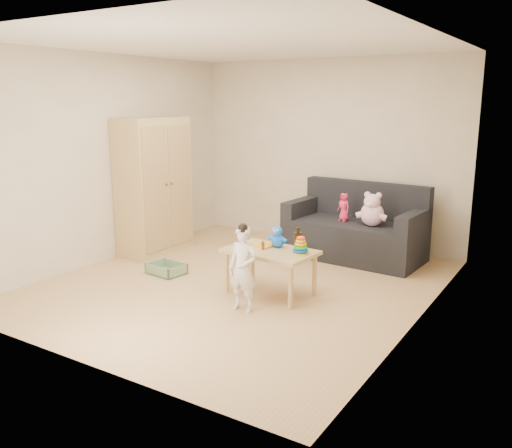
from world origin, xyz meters
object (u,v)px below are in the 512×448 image
Objects in this scene: wardrobe at (154,186)px; toddler at (243,270)px; play_table at (270,272)px; sofa at (354,240)px.

wardrobe is 2.54m from toddler.
toddler is (0.01, -0.54, 0.17)m from play_table.
sofa is (2.43, 1.13, -0.66)m from wardrobe.
toddler is (-0.22, -2.30, 0.17)m from sofa.
toddler is (2.21, -1.17, -0.49)m from wardrobe.
wardrobe is at bearing -151.56° from sofa.
wardrobe is 1.04× the size of sofa.
sofa is at bearing 82.95° from toddler.
play_table is 0.57m from toddler.
sofa is 2.31m from toddler.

